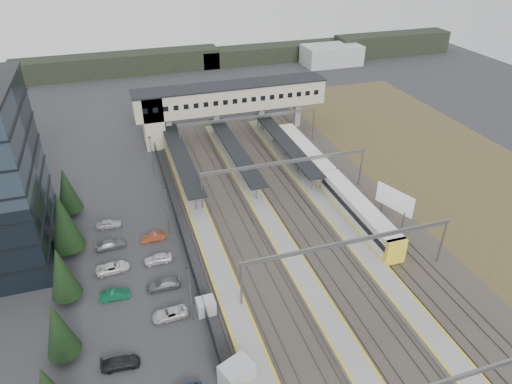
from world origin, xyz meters
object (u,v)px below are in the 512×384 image
object	(u,v)px
relay_cabin_near	(237,374)
train	(329,181)
relay_cabin_far	(206,306)
footbridge	(218,101)
billboard	(394,201)

from	to	relation	value
relay_cabin_near	train	world-z (taller)	train
relay_cabin_far	footbridge	size ratio (longest dim) A/B	0.06
train	footbridge	bearing A→B (deg)	113.55
train	relay_cabin_near	bearing A→B (deg)	-128.79
relay_cabin_near	billboard	world-z (taller)	billboard
relay_cabin_far	train	size ratio (longest dim) A/B	0.05
train	billboard	bearing A→B (deg)	-65.59
footbridge	train	size ratio (longest dim) A/B	0.97
relay_cabin_near	billboard	distance (m)	36.68
relay_cabin_near	train	bearing A→B (deg)	51.21
relay_cabin_near	billboard	bearing A→B (deg)	33.36
relay_cabin_far	billboard	distance (m)	33.01
relay_cabin_near	relay_cabin_far	xyz separation A→B (m)	(-0.87, 10.47, -0.35)
billboard	relay_cabin_near	bearing A→B (deg)	-146.64
relay_cabin_far	train	world-z (taller)	train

